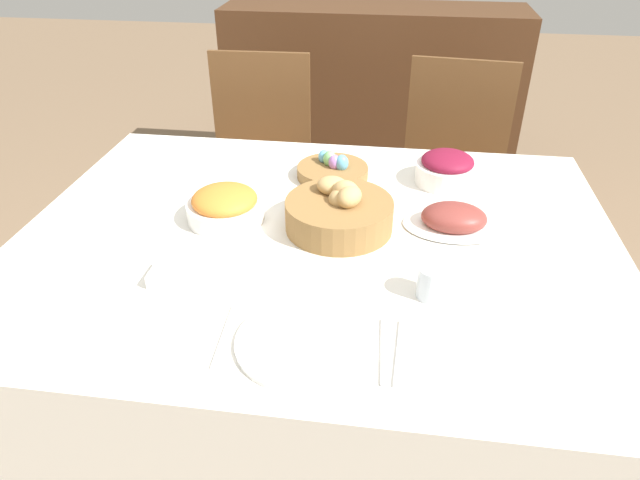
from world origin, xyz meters
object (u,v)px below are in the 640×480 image
sideboard (371,99)px  egg_basket (334,170)px  bread_basket (339,211)px  knife (383,350)px  dinner_plate (303,342)px  fork (224,335)px  spoon (399,352)px  chair_far_right (451,172)px  butter_dish (181,276)px  carrot_bowl (225,206)px  beet_salad_bowl (447,169)px  chair_far_left (258,161)px  drinking_cup (432,282)px  ham_platter (454,219)px

sideboard → egg_basket: sideboard is taller
bread_basket → knife: 0.47m
dinner_plate → fork: bearing=180.0°
spoon → knife: bearing=-177.4°
chair_far_right → egg_basket: bearing=-118.4°
dinner_plate → butter_dish: (-0.31, 0.17, 0.01)m
butter_dish → fork: bearing=-48.4°
carrot_bowl → beet_salad_bowl: size_ratio=1.12×
chair_far_left → knife: chair_far_left is taller
egg_basket → knife: 0.77m
beet_salad_bowl → butter_dish: 0.85m
chair_far_right → drinking_cup: 1.20m
bread_basket → ham_platter: bread_basket is taller
sideboard → carrot_bowl: size_ratio=7.65×
butter_dish → chair_far_left: bearing=95.5°
bread_basket → dinner_plate: bread_basket is taller
chair_far_left → beet_salad_bowl: 0.98m
beet_salad_bowl → butter_dish: size_ratio=1.36×
bread_basket → butter_dish: 0.44m
chair_far_left → carrot_bowl: bearing=-83.0°
fork → carrot_bowl: bearing=102.9°
drinking_cup → beet_salad_bowl: bearing=84.3°
egg_basket → knife: bearing=-76.1°
ham_platter → carrot_bowl: size_ratio=1.28×
spoon → ham_platter: bearing=77.9°
dinner_plate → chair_far_left: bearing=107.3°
bread_basket → beet_salad_bowl: (0.29, 0.31, -0.00)m
drinking_cup → butter_dish: drinking_cup is taller
sideboard → bread_basket: sideboard is taller
egg_basket → butter_dish: bearing=-115.4°
beet_salad_bowl → knife: size_ratio=0.99×
chair_far_left → knife: 1.49m
knife → beet_salad_bowl: bearing=76.2°
carrot_bowl → knife: carrot_bowl is taller
dinner_plate → butter_dish: bearing=151.5°
carrot_bowl → butter_dish: 0.29m
ham_platter → egg_basket: bearing=143.3°
chair_far_right → sideboard: 1.00m
bread_basket → dinner_plate: 0.45m
butter_dish → dinner_plate: bearing=-28.5°
chair_far_left → sideboard: (0.42, 0.92, -0.01)m
drinking_cup → butter_dish: size_ratio=0.55×
beet_salad_bowl → spoon: beet_salad_bowl is taller
fork → spoon: bearing=-2.6°
sideboard → egg_basket: (-0.03, -1.52, 0.27)m
chair_far_left → ham_platter: size_ratio=3.52×
beet_salad_bowl → butter_dish: beet_salad_bowl is taller
drinking_cup → ham_platter: bearing=78.1°
ham_platter → fork: (-0.47, -0.49, -0.02)m
bread_basket → chair_far_left: bearing=116.2°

